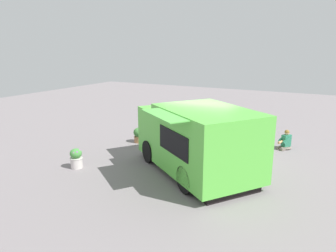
{
  "coord_description": "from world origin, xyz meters",
  "views": [
    {
      "loc": [
        -10.26,
        -4.02,
        4.02
      ],
      "look_at": [
        -0.59,
        1.13,
        1.24
      ],
      "focal_mm": 33.25,
      "sensor_mm": 36.0,
      "label": 1
    }
  ],
  "objects": [
    {
      "name": "planter_flowering_far",
      "position": [
        -2.9,
        3.46,
        0.35
      ],
      "size": [
        0.43,
        0.43,
        0.69
      ],
      "color": "beige",
      "rests_on": "ground_plane"
    },
    {
      "name": "person_customer",
      "position": [
        2.63,
        -2.56,
        0.3
      ],
      "size": [
        0.81,
        0.66,
        0.8
      ],
      "color": "slate",
      "rests_on": "ground_plane"
    },
    {
      "name": "food_truck",
      "position": [
        -1.31,
        -0.3,
        1.08
      ],
      "size": [
        4.64,
        5.07,
        2.23
      ],
      "color": "#59C141",
      "rests_on": "ground_plane"
    },
    {
      "name": "planter_flowering_near",
      "position": [
        0.63,
        3.2,
        0.34
      ],
      "size": [
        0.49,
        0.49,
        0.65
      ],
      "color": "#AB764A",
      "rests_on": "ground_plane"
    },
    {
      "name": "ground_plane",
      "position": [
        0.0,
        0.0,
        0.0
      ],
      "size": [
        40.0,
        40.0,
        0.0
      ],
      "primitive_type": "plane",
      "color": "gray"
    }
  ]
}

